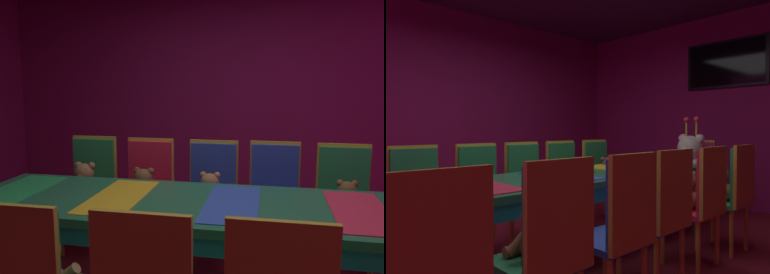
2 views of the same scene
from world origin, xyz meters
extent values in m
cube|color=#8C1959|center=(2.60, 0.00, 1.40)|extent=(0.12, 6.40, 2.80)
cube|color=#26724C|center=(0.00, 0.00, 0.71)|extent=(0.90, 3.43, 0.05)
cube|color=teal|center=(0.00, 0.00, 0.64)|extent=(0.88, 3.36, 0.10)
cylinder|color=#4C3826|center=(0.38, 1.54, 0.34)|extent=(0.07, 0.07, 0.69)
cube|color=#E52D4C|center=(0.00, -0.73, 0.74)|extent=(0.77, 0.32, 0.01)
cube|color=blue|center=(0.00, 0.00, 0.74)|extent=(0.77, 0.32, 0.01)
cube|color=yellow|center=(0.00, 0.73, 0.74)|extent=(0.77, 0.32, 0.01)
cube|color=green|center=(0.00, 1.46, 0.74)|extent=(0.77, 0.32, 0.01)
sphere|color=#9E7247|center=(-0.72, 0.26, 0.66)|extent=(0.14, 0.14, 0.14)
sphere|color=tan|center=(-0.67, 0.26, 0.65)|extent=(0.05, 0.05, 0.05)
sphere|color=#9E7247|center=(-0.74, 0.32, 0.71)|extent=(0.05, 0.05, 0.05)
sphere|color=#9E7247|center=(-0.74, 0.21, 0.71)|extent=(0.05, 0.05, 0.05)
cube|color=#268C4C|center=(-0.93, 0.81, 0.71)|extent=(0.05, 0.38, 0.50)
cube|color=gold|center=(-0.95, 0.81, 0.71)|extent=(0.03, 0.41, 0.55)
sphere|color=#9E7247|center=(-0.73, 0.81, 0.69)|extent=(0.16, 0.16, 0.16)
sphere|color=tan|center=(-0.68, 0.81, 0.68)|extent=(0.06, 0.06, 0.06)
sphere|color=#9E7247|center=(-0.75, 0.87, 0.75)|extent=(0.06, 0.06, 0.06)
sphere|color=#9E7247|center=(-0.75, 0.76, 0.75)|extent=(0.06, 0.06, 0.06)
cylinder|color=#9E7247|center=(-0.71, 0.91, 0.56)|extent=(0.05, 0.14, 0.13)
cube|color=#268C4C|center=(0.74, -0.80, 0.44)|extent=(0.40, 0.40, 0.04)
cube|color=#268C4C|center=(0.92, -0.80, 0.71)|extent=(0.05, 0.38, 0.50)
cube|color=gold|center=(0.94, -0.80, 0.71)|extent=(0.03, 0.41, 0.55)
cylinder|color=gold|center=(0.90, -0.64, 0.21)|extent=(0.04, 0.04, 0.42)
cylinder|color=gold|center=(0.90, -0.96, 0.21)|extent=(0.04, 0.04, 0.42)
cylinder|color=gold|center=(0.58, -0.64, 0.21)|extent=(0.04, 0.04, 0.42)
cylinder|color=gold|center=(0.58, -0.96, 0.21)|extent=(0.04, 0.04, 0.42)
ellipsoid|color=brown|center=(0.74, -0.80, 0.54)|extent=(0.17, 0.17, 0.14)
sphere|color=brown|center=(0.72, -0.80, 0.66)|extent=(0.14, 0.14, 0.14)
sphere|color=#99663C|center=(0.68, -0.80, 0.65)|extent=(0.05, 0.05, 0.05)
sphere|color=brown|center=(0.74, -0.85, 0.71)|extent=(0.05, 0.05, 0.05)
sphere|color=brown|center=(0.74, -0.74, 0.71)|extent=(0.05, 0.05, 0.05)
cylinder|color=brown|center=(0.70, -0.88, 0.55)|extent=(0.05, 0.12, 0.11)
cylinder|color=brown|center=(0.70, -0.71, 0.55)|extent=(0.05, 0.12, 0.11)
cylinder|color=brown|center=(0.62, -0.84, 0.49)|extent=(0.06, 0.13, 0.06)
cylinder|color=brown|center=(0.62, -0.75, 0.49)|extent=(0.06, 0.13, 0.06)
cube|color=#2D47B2|center=(0.75, -0.26, 0.44)|extent=(0.40, 0.40, 0.04)
cube|color=#2D47B2|center=(0.93, -0.26, 0.71)|extent=(0.05, 0.38, 0.50)
cube|color=gold|center=(0.95, -0.26, 0.71)|extent=(0.03, 0.41, 0.55)
cylinder|color=gold|center=(0.91, -0.10, 0.21)|extent=(0.04, 0.04, 0.42)
cylinder|color=gold|center=(0.91, -0.42, 0.21)|extent=(0.04, 0.04, 0.42)
cylinder|color=gold|center=(0.59, -0.10, 0.21)|extent=(0.04, 0.04, 0.42)
cylinder|color=gold|center=(0.59, -0.42, 0.21)|extent=(0.04, 0.04, 0.42)
cube|color=#2D47B2|center=(0.71, 0.25, 0.44)|extent=(0.40, 0.40, 0.04)
cube|color=#2D47B2|center=(0.89, 0.25, 0.71)|extent=(0.05, 0.38, 0.50)
cube|color=gold|center=(0.91, 0.25, 0.71)|extent=(0.03, 0.41, 0.55)
cylinder|color=gold|center=(0.87, 0.41, 0.21)|extent=(0.04, 0.04, 0.42)
cylinder|color=gold|center=(0.87, 0.09, 0.21)|extent=(0.04, 0.04, 0.42)
cylinder|color=gold|center=(0.55, 0.41, 0.21)|extent=(0.04, 0.04, 0.42)
cylinder|color=gold|center=(0.55, 0.09, 0.21)|extent=(0.04, 0.04, 0.42)
ellipsoid|color=#9E7247|center=(0.71, 0.25, 0.54)|extent=(0.19, 0.19, 0.15)
sphere|color=#9E7247|center=(0.70, 0.25, 0.68)|extent=(0.15, 0.15, 0.15)
sphere|color=tan|center=(0.65, 0.25, 0.67)|extent=(0.06, 0.06, 0.06)
sphere|color=#9E7247|center=(0.71, 0.19, 0.73)|extent=(0.06, 0.06, 0.06)
sphere|color=#9E7247|center=(0.71, 0.30, 0.73)|extent=(0.06, 0.06, 0.06)
cylinder|color=#9E7247|center=(0.67, 0.15, 0.56)|extent=(0.05, 0.13, 0.12)
cylinder|color=#9E7247|center=(0.67, 0.34, 0.56)|extent=(0.05, 0.13, 0.12)
cylinder|color=#9E7247|center=(0.59, 0.20, 0.49)|extent=(0.06, 0.14, 0.06)
cylinder|color=#9E7247|center=(0.59, 0.30, 0.49)|extent=(0.06, 0.14, 0.06)
cube|color=red|center=(0.72, 0.80, 0.44)|extent=(0.40, 0.40, 0.04)
cube|color=red|center=(0.90, 0.80, 0.71)|extent=(0.05, 0.38, 0.50)
cube|color=gold|center=(0.92, 0.80, 0.71)|extent=(0.03, 0.41, 0.55)
cylinder|color=gold|center=(0.88, 0.96, 0.21)|extent=(0.04, 0.04, 0.42)
cylinder|color=gold|center=(0.88, 0.64, 0.21)|extent=(0.04, 0.04, 0.42)
cylinder|color=gold|center=(0.56, 0.96, 0.21)|extent=(0.04, 0.04, 0.42)
cylinder|color=gold|center=(0.56, 0.64, 0.21)|extent=(0.04, 0.04, 0.42)
ellipsoid|color=brown|center=(0.72, 0.80, 0.54)|extent=(0.19, 0.19, 0.15)
sphere|color=brown|center=(0.70, 0.80, 0.68)|extent=(0.15, 0.15, 0.15)
sphere|color=#99663C|center=(0.65, 0.80, 0.67)|extent=(0.06, 0.06, 0.06)
sphere|color=brown|center=(0.72, 0.74, 0.74)|extent=(0.06, 0.06, 0.06)
sphere|color=brown|center=(0.72, 0.86, 0.74)|extent=(0.06, 0.06, 0.06)
cylinder|color=brown|center=(0.68, 0.71, 0.56)|extent=(0.05, 0.14, 0.13)
cylinder|color=brown|center=(0.68, 0.90, 0.56)|extent=(0.05, 0.14, 0.13)
cylinder|color=brown|center=(0.59, 0.75, 0.49)|extent=(0.07, 0.14, 0.07)
cylinder|color=brown|center=(0.59, 0.85, 0.49)|extent=(0.07, 0.14, 0.07)
cube|color=#268C4C|center=(0.74, 1.34, 0.44)|extent=(0.40, 0.40, 0.04)
cube|color=#268C4C|center=(0.92, 1.34, 0.71)|extent=(0.05, 0.38, 0.50)
cube|color=gold|center=(0.94, 1.34, 0.71)|extent=(0.03, 0.41, 0.55)
cylinder|color=gold|center=(0.90, 1.50, 0.21)|extent=(0.04, 0.04, 0.42)
cylinder|color=gold|center=(0.90, 1.18, 0.21)|extent=(0.04, 0.04, 0.42)
cylinder|color=gold|center=(0.58, 1.50, 0.21)|extent=(0.04, 0.04, 0.42)
cylinder|color=gold|center=(0.58, 1.18, 0.21)|extent=(0.04, 0.04, 0.42)
ellipsoid|color=#9E7247|center=(0.74, 1.34, 0.55)|extent=(0.20, 0.20, 0.16)
sphere|color=#9E7247|center=(0.73, 1.34, 0.70)|extent=(0.16, 0.16, 0.16)
sphere|color=tan|center=(0.67, 1.34, 0.68)|extent=(0.06, 0.06, 0.06)
sphere|color=#9E7247|center=(0.74, 1.28, 0.76)|extent=(0.06, 0.06, 0.06)
sphere|color=#9E7247|center=(0.74, 1.40, 0.76)|extent=(0.06, 0.06, 0.06)
cylinder|color=#9E7247|center=(0.70, 1.24, 0.57)|extent=(0.06, 0.14, 0.14)
cylinder|color=#9E7247|center=(0.70, 1.44, 0.57)|extent=(0.06, 0.14, 0.14)
cylinder|color=#9E7247|center=(0.61, 1.29, 0.49)|extent=(0.07, 0.15, 0.07)
cylinder|color=#9E7247|center=(0.61, 1.39, 0.49)|extent=(0.07, 0.15, 0.07)
camera|label=1|loc=(-2.29, -0.21, 1.48)|focal=36.54mm
camera|label=2|loc=(2.17, -1.86, 1.12)|focal=32.74mm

